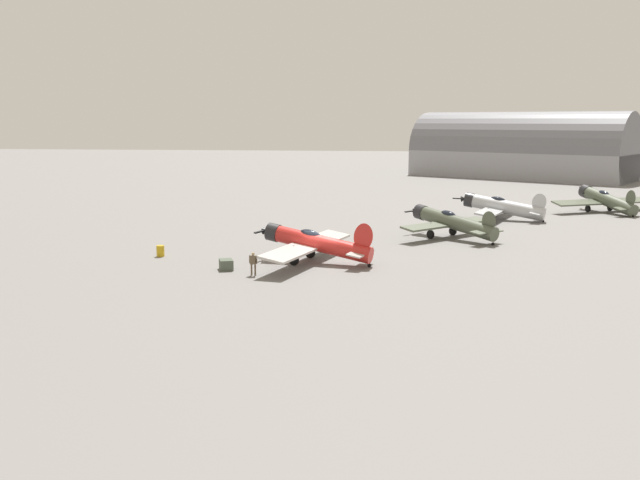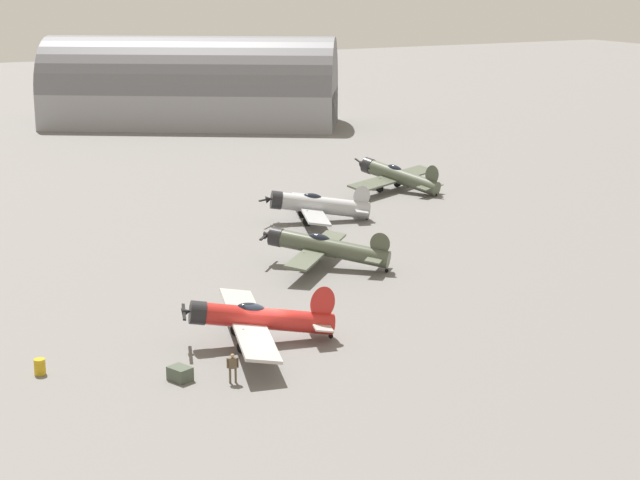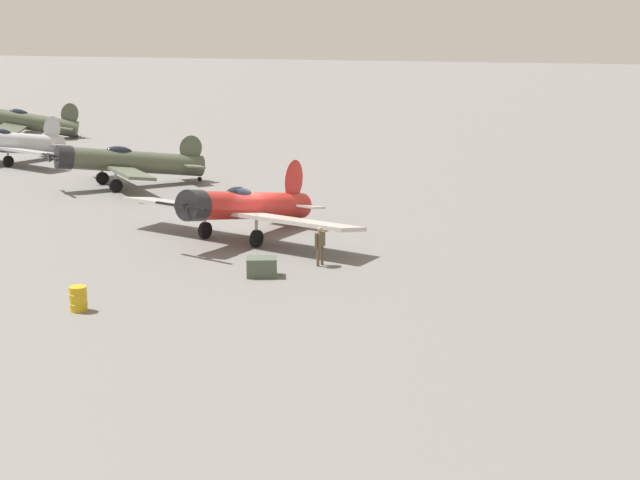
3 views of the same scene
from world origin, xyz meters
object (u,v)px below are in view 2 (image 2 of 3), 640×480
airplane_foreground (256,319)px  fuel_drum (40,367)px  airplane_far_line (316,205)px  ground_crew_mechanic (233,365)px  equipment_crate (180,374)px  airplane_mid_apron (324,247)px  airplane_outer_stand (397,176)px

airplane_foreground → fuel_drum: airplane_foreground is taller
airplane_foreground → airplane_far_line: bearing=-107.7°
ground_crew_mechanic → airplane_foreground: bearing=-18.4°
airplane_foreground → fuel_drum: (0.92, 12.59, -1.11)m
equipment_crate → fuel_drum: 7.86m
fuel_drum → equipment_crate: bearing=-123.4°
airplane_far_line → fuel_drum: size_ratio=13.57×
airplane_mid_apron → ground_crew_mechanic: (-17.76, 14.71, -0.56)m
airplane_foreground → equipment_crate: bearing=45.2°
airplane_foreground → equipment_crate: size_ratio=8.90×
ground_crew_mechanic → fuel_drum: size_ratio=1.87×
airplane_far_line → airplane_outer_stand: size_ratio=0.95×
airplane_mid_apron → airplane_outer_stand: (21.33, -19.20, -0.07)m
ground_crew_mechanic → fuel_drum: 10.79m
airplane_foreground → ground_crew_mechanic: airplane_foreground is taller
airplane_foreground → airplane_mid_apron: size_ratio=1.42×
ground_crew_mechanic → fuel_drum: bearing=73.5°
airplane_foreground → airplane_far_line: (26.05, -17.19, -0.08)m
airplane_mid_apron → ground_crew_mechanic: bearing=94.1°
equipment_crate → fuel_drum: (4.33, 6.56, 0.06)m
airplane_mid_apron → airplane_far_line: size_ratio=0.76×
airplane_foreground → fuel_drum: 12.67m
airplane_foreground → airplane_mid_apron: bearing=-115.4°
equipment_crate → ground_crew_mechanic: bearing=-124.5°
airplane_outer_stand → airplane_far_line: bearing=95.1°
airplane_mid_apron → fuel_drum: (-11.79, 23.68, -1.13)m
airplane_far_line → fuel_drum: airplane_far_line is taller
airplane_far_line → airplane_outer_stand: bearing=-129.6°
airplane_outer_stand → fuel_drum: airplane_outer_stand is taller
equipment_crate → airplane_foreground: bearing=-60.5°
fuel_drum → airplane_outer_stand: bearing=-52.3°
airplane_mid_apron → airplane_foreground: bearing=92.6°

